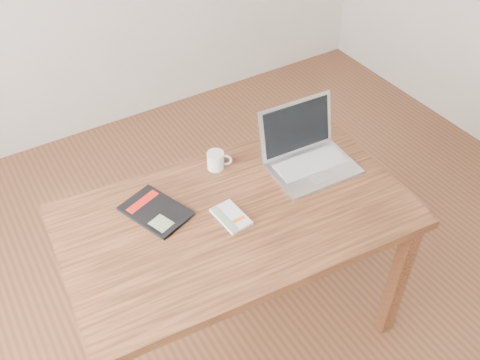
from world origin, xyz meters
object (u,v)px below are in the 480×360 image
desk (237,229)px  white_guidebook (231,217)px  laptop (307,154)px  coffee_mug (216,160)px  black_guidebook (156,211)px

desk → white_guidebook: white_guidebook is taller
laptop → desk: bearing=-162.9°
laptop → coffee_mug: bearing=156.0°
desk → black_guidebook: bearing=152.4°
desk → laptop: (0.40, 0.10, 0.14)m
desk → coffee_mug: bearing=81.2°
white_guidebook → coffee_mug: size_ratio=1.65×
white_guidebook → black_guidebook: same height
coffee_mug → laptop: bearing=1.6°
white_guidebook → desk: bearing=12.1°
white_guidebook → laptop: (0.44, 0.11, 0.05)m
desk → white_guidebook: bearing=-159.1°
white_guidebook → coffee_mug: (0.10, 0.28, 0.03)m
black_guidebook → coffee_mug: (0.33, 0.11, 0.03)m
white_guidebook → coffee_mug: coffee_mug is taller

